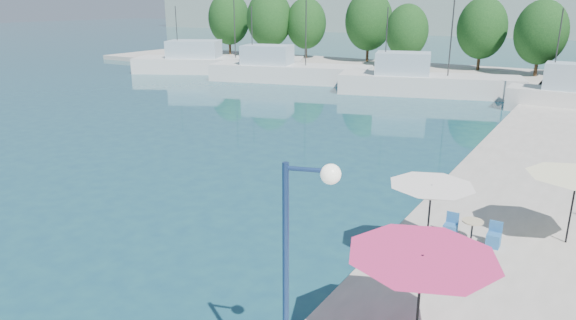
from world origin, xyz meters
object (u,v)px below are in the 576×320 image
Objects in this scene: umbrella_white at (431,193)px; umbrella_cream at (576,183)px; trawler_02 at (286,71)px; trawler_01 at (215,64)px; umbrella_pink at (422,266)px; trawler_03 at (424,83)px; street_lamp at (303,243)px.

umbrella_white is 4.95m from umbrella_cream.
trawler_02 is at bearing 128.19° from umbrella_white.
umbrella_white is (25.44, -32.34, 1.62)m from trawler_02.
trawler_01 reaches higher than umbrella_pink.
trawler_01 and trawler_03 have the same top height.
umbrella_pink reaches higher than umbrella_cream.
trawler_01 reaches higher than umbrella_cream.
trawler_01 is at bearing 159.11° from trawler_03.
umbrella_white is 0.52× the size of street_lamp.
umbrella_cream is at bearing -64.02° from trawler_01.
trawler_03 is 38.93m from umbrella_pink.
umbrella_pink reaches higher than umbrella_white.
umbrella_cream is (40.45, -30.81, 1.62)m from trawler_01.
trawler_01 is 4.05× the size of street_lamp.
trawler_03 reaches higher than umbrella_white.
trawler_02 reaches higher than umbrella_pink.
umbrella_cream is 11.54m from street_lamp.
trawler_03 is 6.40× the size of umbrella_white.
umbrella_cream is (3.72, 3.27, 0.00)m from umbrella_white.
umbrella_pink is at bearing -75.48° from umbrella_white.
street_lamp is at bearing -91.54° from umbrella_white.
trawler_03 is at bearing 107.30° from umbrella_pink.
umbrella_white and umbrella_cream have the same top height.
umbrella_pink is at bearing -106.78° from umbrella_cream.
trawler_03 is at bearing -15.92° from trawler_02.
trawler_01 is 50.13m from umbrella_white.
umbrella_pink is 5.03m from umbrella_white.
umbrella_white is 0.85× the size of umbrella_cream.
trawler_03 is (26.43, -1.82, 0.00)m from trawler_01.
trawler_02 and trawler_03 have the same top height.
umbrella_cream is at bearing -81.13° from trawler_03.
umbrella_cream is (2.46, 8.14, -0.14)m from umbrella_pink.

